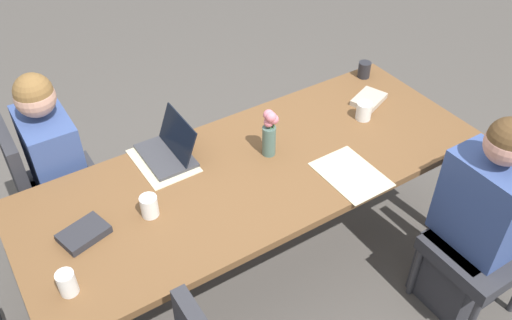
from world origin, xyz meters
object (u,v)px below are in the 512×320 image
(dining_table, at_px, (256,179))
(book_blue_cover, at_px, (369,99))
(coffee_mug_near_left, at_px, (149,206))
(book_red_cover, at_px, (84,234))
(coffee_mug_centre_left, at_px, (364,111))
(coffee_mug_centre_right, at_px, (364,70))
(person_far_left_near, at_px, (474,229))
(flower_vase, at_px, (270,130))
(laptop_near_left_mid, at_px, (169,149))
(chair_far_left_near, at_px, (493,234))
(coffee_mug_near_right, at_px, (67,283))
(person_near_left_mid, at_px, (61,180))
(chair_near_left_mid, at_px, (46,183))

(dining_table, relative_size, book_blue_cover, 11.83)
(coffee_mug_near_left, height_order, book_red_cover, coffee_mug_near_left)
(dining_table, relative_size, coffee_mug_centre_left, 23.63)
(coffee_mug_centre_left, distance_m, book_red_cover, 1.60)
(coffee_mug_near_left, height_order, coffee_mug_centre_right, coffee_mug_near_left)
(dining_table, relative_size, book_red_cover, 11.83)
(person_far_left_near, bearing_deg, flower_vase, -49.47)
(laptop_near_left_mid, relative_size, coffee_mug_centre_left, 3.20)
(person_far_left_near, bearing_deg, dining_table, -42.81)
(dining_table, distance_m, coffee_mug_centre_right, 1.09)
(chair_far_left_near, relative_size, book_red_cover, 4.50)
(dining_table, bearing_deg, book_red_cover, -1.11)
(laptop_near_left_mid, height_order, coffee_mug_near_right, laptop_near_left_mid)
(coffee_mug_near_right, relative_size, book_blue_cover, 0.54)
(book_red_cover, bearing_deg, coffee_mug_near_right, 44.67)
(book_blue_cover, bearing_deg, person_near_left_mid, -39.81)
(laptop_near_left_mid, bearing_deg, dining_table, 135.53)
(chair_near_left_mid, bearing_deg, person_far_left_near, 138.16)
(chair_near_left_mid, bearing_deg, chair_far_left_near, 138.29)
(chair_far_left_near, height_order, coffee_mug_near_right, chair_far_left_near)
(person_far_left_near, distance_m, book_blue_cover, 0.93)
(dining_table, bearing_deg, chair_near_left_mid, -40.92)
(coffee_mug_near_right, distance_m, coffee_mug_centre_left, 1.76)
(coffee_mug_near_right, bearing_deg, person_far_left_near, 164.13)
(chair_near_left_mid, height_order, flower_vase, flower_vase)
(laptop_near_left_mid, height_order, book_red_cover, laptop_near_left_mid)
(coffee_mug_near_right, bearing_deg, book_blue_cover, -168.75)
(coffee_mug_centre_right, distance_m, book_red_cover, 1.93)
(flower_vase, distance_m, coffee_mug_centre_right, 0.96)
(person_near_left_mid, relative_size, book_red_cover, 5.97)
(flower_vase, distance_m, coffee_mug_near_right, 1.18)
(dining_table, distance_m, coffee_mug_near_right, 1.05)
(chair_far_left_near, bearing_deg, coffee_mug_centre_left, -79.30)
(person_far_left_near, height_order, flower_vase, person_far_left_near)
(chair_near_left_mid, xyz_separation_m, book_blue_cover, (-1.76, 0.63, 0.28))
(flower_vase, xyz_separation_m, coffee_mug_centre_right, (-0.90, -0.31, -0.10))
(person_far_left_near, relative_size, book_red_cover, 5.97)
(coffee_mug_centre_right, xyz_separation_m, book_blue_cover, (0.16, 0.23, -0.03))
(person_near_left_mid, relative_size, book_blue_cover, 5.97)
(chair_far_left_near, distance_m, coffee_mug_centre_right, 1.23)
(coffee_mug_near_right, relative_size, coffee_mug_centre_left, 1.08)
(person_far_left_near, xyz_separation_m, person_near_left_mid, (1.63, -1.47, 0.00))
(coffee_mug_centre_right, bearing_deg, person_near_left_mid, -10.63)
(person_far_left_near, bearing_deg, coffee_mug_near_right, -15.87)
(chair_far_left_near, relative_size, person_near_left_mid, 0.75)
(coffee_mug_centre_right, relative_size, book_blue_cover, 0.50)
(coffee_mug_near_right, bearing_deg, coffee_mug_centre_left, -171.32)
(person_far_left_near, relative_size, coffee_mug_centre_right, 12.04)
(person_near_left_mid, bearing_deg, dining_table, 138.88)
(book_red_cover, distance_m, book_blue_cover, 1.74)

